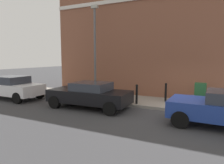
% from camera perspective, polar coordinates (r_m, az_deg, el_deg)
% --- Properties ---
extents(ground, '(80.00, 80.00, 0.00)m').
position_cam_1_polar(ground, '(9.58, 18.34, -9.14)').
color(ground, '#38383A').
extents(sidewalk, '(2.58, 30.00, 0.15)m').
position_cam_1_polar(sidewalk, '(13.44, -6.60, -3.92)').
color(sidewalk, gray).
rests_on(sidewalk, ground).
extents(corner_building, '(7.23, 11.29, 9.64)m').
position_cam_1_polar(corner_building, '(16.78, 9.67, 14.45)').
color(corner_building, brown).
rests_on(corner_building, ground).
extents(car_black, '(1.94, 4.28, 1.34)m').
position_cam_1_polar(car_black, '(10.46, -6.31, -3.52)').
color(car_black, black).
rests_on(car_black, ground).
extents(car_white, '(1.88, 4.22, 1.43)m').
position_cam_1_polar(car_white, '(14.25, -26.38, -1.28)').
color(car_white, silver).
rests_on(car_white, ground).
extents(utility_cabinet, '(0.46, 0.61, 1.15)m').
position_cam_1_polar(utility_cabinet, '(11.35, 23.53, -3.35)').
color(utility_cabinet, '#1E4C28').
rests_on(utility_cabinet, sidewalk).
extents(bollard_near_cabinet, '(0.14, 0.14, 1.04)m').
position_cam_1_polar(bollard_near_cabinet, '(11.66, 14.86, -2.63)').
color(bollard_near_cabinet, black).
rests_on(bollard_near_cabinet, sidewalk).
extents(bollard_far_kerb, '(0.14, 0.14, 1.04)m').
position_cam_1_polar(bollard_far_kerb, '(10.79, 6.96, -3.21)').
color(bollard_far_kerb, black).
rests_on(bollard_far_kerb, sidewalk).
extents(lamppost, '(0.20, 0.44, 5.72)m').
position_cam_1_polar(lamppost, '(13.31, -4.82, 9.96)').
color(lamppost, '#59595B').
rests_on(lamppost, sidewalk).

